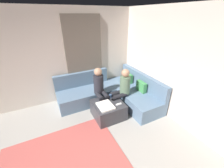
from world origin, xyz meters
The scene contains 10 objects.
wall_back centered at (0.00, 2.94, 1.35)m, with size 6.00×0.12×2.70m, color beige.
wall_left centered at (-2.94, 0.00, 1.35)m, with size 0.12×6.00×2.70m, color beige.
curtain_panel centered at (-2.84, 1.30, 1.25)m, with size 0.06×1.10×2.50m, color #726659.
sectional_couch centered at (-2.08, 1.88, 0.28)m, with size 2.10×2.55×0.87m.
ottoman centered at (-1.45, 1.42, 0.21)m, with size 0.76×0.76×0.42m, color #333338.
folded_blanket centered at (-1.35, 1.30, 0.44)m, with size 0.44×0.36×0.04m, color white.
coffee_mug centered at (-1.67, 1.60, 0.47)m, with size 0.08×0.08×0.10m, color #334C72.
game_remote centered at (-1.27, 1.64, 0.43)m, with size 0.05×0.15×0.02m, color white.
person_on_couch_back centered at (-1.62, 1.93, 0.66)m, with size 0.30×0.60×1.20m.
person_on_couch_side centered at (-1.93, 1.41, 0.66)m, with size 0.60×0.30×1.20m.
Camera 1 is at (1.27, 0.14, 2.50)m, focal length 22.38 mm.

